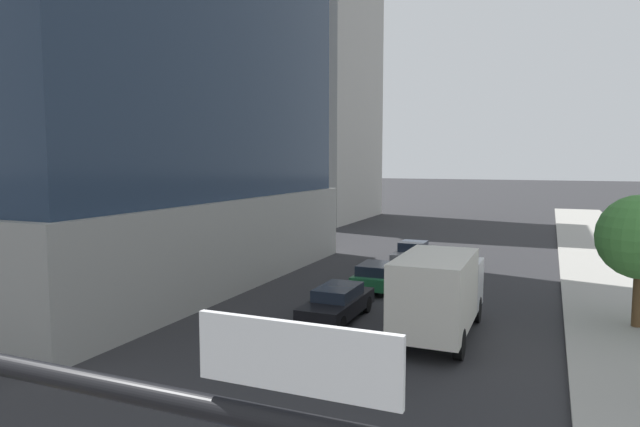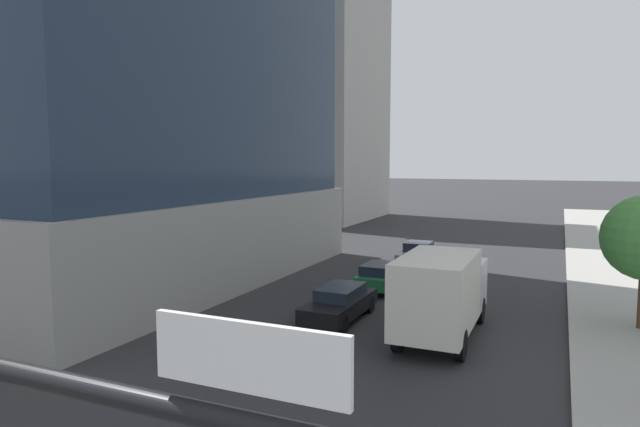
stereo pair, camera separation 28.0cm
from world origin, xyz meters
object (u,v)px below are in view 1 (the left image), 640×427
Objects in this scene: box_truck at (439,290)px; car_black at (337,303)px; construction_building at (311,63)px; car_gray at (413,253)px; car_green at (378,276)px.

car_black is at bearing 170.78° from box_truck.
car_gray is (17.41, -23.51, -16.83)m from construction_building.
car_green is at bearing 123.25° from box_truck.
box_truck is (4.29, -6.54, 1.07)m from car_green.
car_black is 1.15× the size of car_green.
box_truck is at bearing -60.03° from construction_building.
construction_building is 33.75m from car_gray.
car_gray is at bearing -53.49° from construction_building.
box_truck is (4.29, -14.11, 1.11)m from car_gray.
car_gray is (0.00, 13.41, -0.04)m from car_black.
car_green is 1.01× the size of car_gray.
car_green is 0.62× the size of box_truck.
construction_building is 8.77× the size of car_black.
car_gray is 0.61× the size of box_truck.
car_black is 13.41m from car_gray.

